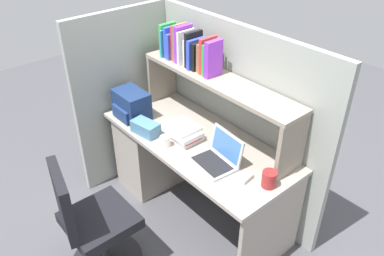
# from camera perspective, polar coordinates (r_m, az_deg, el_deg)

# --- Properties ---
(ground_plane) EXTENTS (8.00, 8.00, 0.00)m
(ground_plane) POSITION_cam_1_polar(r_m,az_deg,el_deg) (3.44, 0.65, -11.66)
(ground_plane) COLOR #4C4C51
(desk) EXTENTS (1.60, 0.70, 0.73)m
(desk) POSITION_cam_1_polar(r_m,az_deg,el_deg) (3.41, -3.62, -3.27)
(desk) COLOR #AAA093
(desk) RESTS_ON ground_plane
(cubicle_partition_rear) EXTENTS (1.84, 0.05, 1.55)m
(cubicle_partition_rear) POSITION_cam_1_polar(r_m,az_deg,el_deg) (3.17, 5.93, 1.61)
(cubicle_partition_rear) COLOR #939991
(cubicle_partition_rear) RESTS_ON ground_plane
(cubicle_partition_left) EXTENTS (0.05, 1.06, 1.55)m
(cubicle_partition_left) POSITION_cam_1_polar(r_m,az_deg,el_deg) (3.52, -9.06, 4.72)
(cubicle_partition_left) COLOR #939991
(cubicle_partition_left) RESTS_ON ground_plane
(overhead_hutch) EXTENTS (1.44, 0.28, 0.45)m
(overhead_hutch) POSITION_cam_1_polar(r_m,az_deg,el_deg) (2.91, 3.77, 5.59)
(overhead_hutch) COLOR gray
(overhead_hutch) RESTS_ON desk
(reference_books_on_shelf) EXTENTS (0.59, 0.19, 0.29)m
(reference_books_on_shelf) POSITION_cam_1_polar(r_m,az_deg,el_deg) (3.03, -0.39, 11.51)
(reference_books_on_shelf) COLOR green
(reference_books_on_shelf) RESTS_ON overhead_hutch
(laptop) EXTENTS (0.33, 0.28, 0.22)m
(laptop) POSITION_cam_1_polar(r_m,az_deg,el_deg) (2.71, 3.83, -4.26)
(laptop) COLOR #B7BABF
(laptop) RESTS_ON desk
(backpack) EXTENTS (0.30, 0.23, 0.23)m
(backpack) POSITION_cam_1_polar(r_m,az_deg,el_deg) (3.23, -8.91, 3.38)
(backpack) COLOR navy
(backpack) RESTS_ON desk
(computer_mouse) EXTENTS (0.07, 0.11, 0.03)m
(computer_mouse) POSITION_cam_1_polar(r_m,az_deg,el_deg) (2.61, 7.81, -7.21)
(computer_mouse) COLOR silver
(computer_mouse) RESTS_ON desk
(paper_cup) EXTENTS (0.08, 0.08, 0.08)m
(paper_cup) POSITION_cam_1_polar(r_m,az_deg,el_deg) (2.88, -3.96, -1.94)
(paper_cup) COLOR white
(paper_cup) RESTS_ON desk
(tissue_box) EXTENTS (0.24, 0.15, 0.10)m
(tissue_box) POSITION_cam_1_polar(r_m,az_deg,el_deg) (3.03, -6.82, 0.03)
(tissue_box) COLOR teal
(tissue_box) RESTS_ON desk
(snack_canister) EXTENTS (0.10, 0.10, 0.11)m
(snack_canister) POSITION_cam_1_polar(r_m,az_deg,el_deg) (2.56, 11.17, -7.36)
(snack_canister) COLOR maroon
(snack_canister) RESTS_ON desk
(desk_book_stack) EXTENTS (0.26, 0.21, 0.11)m
(desk_book_stack) POSITION_cam_1_polar(r_m,az_deg,el_deg) (2.95, -1.25, -0.63)
(desk_book_stack) COLOR white
(desk_book_stack) RESTS_ON desk
(office_chair) EXTENTS (0.52, 0.53, 0.93)m
(office_chair) POSITION_cam_1_polar(r_m,az_deg,el_deg) (2.83, -14.27, -14.08)
(office_chair) COLOR black
(office_chair) RESTS_ON ground_plane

